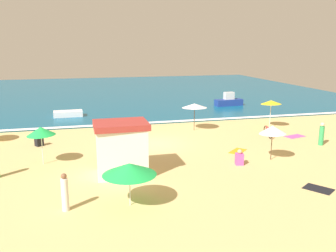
{
  "coord_description": "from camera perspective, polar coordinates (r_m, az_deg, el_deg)",
  "views": [
    {
      "loc": [
        -4.88,
        -23.16,
        6.68
      ],
      "look_at": [
        1.46,
        1.69,
        0.8
      ],
      "focal_mm": 38.28,
      "sensor_mm": 36.0,
      "label": 1
    }
  ],
  "objects": [
    {
      "name": "beach_umbrella_7",
      "position": [
        28.1,
        4.24,
        3.24
      ],
      "size": [
        1.99,
        2.0,
        2.18
      ],
      "color": "#4C3823",
      "rests_on": "ground_plane"
    },
    {
      "name": "small_boat_1",
      "position": [
        39.83,
        9.65,
        3.93
      ],
      "size": [
        3.14,
        1.25,
        1.48
      ],
      "color": "navy",
      "rests_on": "ocean_water"
    },
    {
      "name": "beachgoer_0",
      "position": [
        20.73,
        11.3,
        -5.03
      ],
      "size": [
        0.51,
        0.51,
        0.89
      ],
      "color": "#D84CA5",
      "rests_on": "ground_plane"
    },
    {
      "name": "parked_bicycle",
      "position": [
        27.44,
        15.6,
        -0.84
      ],
      "size": [
        0.43,
        1.79,
        0.76
      ],
      "color": "black",
      "rests_on": "ground_plane"
    },
    {
      "name": "beach_towel_1",
      "position": [
        23.33,
        11.04,
        -3.95
      ],
      "size": [
        1.53,
        1.49,
        0.01
      ],
      "color": "orange",
      "rests_on": "ground_plane"
    },
    {
      "name": "lifeguard_cabana",
      "position": [
        18.69,
        -7.43,
        -3.51
      ],
      "size": [
        2.73,
        2.17,
        2.81
      ],
      "color": "white",
      "rests_on": "ground_plane"
    },
    {
      "name": "beach_towel_3",
      "position": [
        18.56,
        22.83,
        -9.22
      ],
      "size": [
        1.45,
        1.56,
        0.01
      ],
      "color": "black",
      "rests_on": "ground_plane"
    },
    {
      "name": "wave_breaker_foam",
      "position": [
        30.57,
        -4.79,
        0.45
      ],
      "size": [
        57.0,
        0.7,
        0.01
      ],
      "primitive_type": "cube",
      "color": "white",
      "rests_on": "ocean_water"
    },
    {
      "name": "beach_umbrella_5",
      "position": [
        30.0,
        16.09,
        3.65
      ],
      "size": [
        2.16,
        2.17,
        2.31
      ],
      "color": "silver",
      "rests_on": "ground_plane"
    },
    {
      "name": "beach_umbrella_1",
      "position": [
        21.22,
        -19.6,
        -0.78
      ],
      "size": [
        1.6,
        1.59,
        2.19
      ],
      "color": "silver",
      "rests_on": "ground_plane"
    },
    {
      "name": "beachgoer_8",
      "position": [
        26.22,
        23.26,
        -1.21
      ],
      "size": [
        0.41,
        0.41,
        1.57
      ],
      "color": "green",
      "rests_on": "ground_plane"
    },
    {
      "name": "beach_umbrella_3",
      "position": [
        15.04,
        -6.17,
        -6.82
      ],
      "size": [
        3.08,
        3.08,
        1.87
      ],
      "color": "silver",
      "rests_on": "ground_plane"
    },
    {
      "name": "beachgoer_3",
      "position": [
        25.53,
        -19.85,
        -2.27
      ],
      "size": [
        0.64,
        0.64,
        0.81
      ],
      "color": "black",
      "rests_on": "ground_plane"
    },
    {
      "name": "ground_plane",
      "position": [
        24.59,
        -2.33,
        -2.86
      ],
      "size": [
        60.0,
        60.0,
        0.0
      ],
      "primitive_type": "plane",
      "color": "#D8B775"
    },
    {
      "name": "beach_umbrella_4",
      "position": [
        21.67,
        16.31,
        -0.57
      ],
      "size": [
        2.18,
        2.19,
        2.1
      ],
      "color": "#4C3823",
      "rests_on": "ground_plane"
    },
    {
      "name": "beachgoer_7",
      "position": [
        15.4,
        -16.09,
        -10.18
      ],
      "size": [
        0.35,
        0.35,
        1.61
      ],
      "color": "white",
      "rests_on": "ground_plane"
    },
    {
      "name": "beach_towel_0",
      "position": [
        28.15,
        19.54,
        -1.56
      ],
      "size": [
        1.67,
        1.18,
        0.01
      ],
      "color": "#D84CA5",
      "rests_on": "ground_plane"
    },
    {
      "name": "ocean_water",
      "position": [
        51.81,
        -8.83,
        5.41
      ],
      "size": [
        60.0,
        44.0,
        0.1
      ],
      "primitive_type": "cube",
      "color": "#0F567A",
      "rests_on": "ground_plane"
    },
    {
      "name": "small_boat_0",
      "position": [
        34.61,
        -15.62,
        1.91
      ],
      "size": [
        2.65,
        1.37,
        0.52
      ],
      "color": "white",
      "rests_on": "ocean_water"
    }
  ]
}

